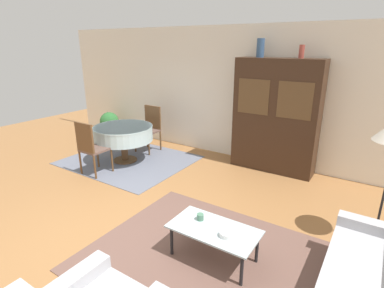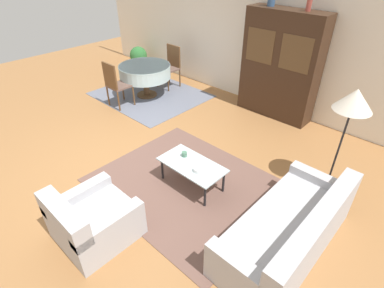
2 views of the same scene
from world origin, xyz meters
TOP-DOWN VIEW (x-y plane):
  - ground_plane at (0.00, 0.00)m, footprint 14.00×14.00m
  - wall_back at (0.00, 3.63)m, footprint 10.00×0.06m
  - area_rug at (1.06, 0.40)m, footprint 2.65×2.18m
  - dining_rug at (-1.87, 2.15)m, footprint 2.46×2.09m
  - coffee_table at (1.11, 0.45)m, footprint 0.99×0.53m
  - display_cabinet at (0.78, 3.35)m, footprint 1.55×0.46m
  - dining_table at (-1.91, 2.07)m, footprint 1.19×1.19m
  - dining_chair_near at (-1.91, 1.25)m, footprint 0.44×0.44m
  - dining_chair_far at (-1.91, 2.89)m, footprint 0.44×0.44m
  - cup at (0.89, 0.51)m, footprint 0.08×0.08m
  - bowl at (1.29, 0.40)m, footprint 0.15×0.15m
  - vase_tall at (0.40, 3.35)m, footprint 0.14×0.14m
  - vase_short at (1.13, 3.35)m, footprint 0.09×0.09m
  - potted_plant at (-3.47, 3.08)m, footprint 0.48×0.48m

SIDE VIEW (x-z plane):
  - ground_plane at x=0.00m, z-range 0.00..0.00m
  - area_rug at x=1.06m, z-range 0.00..0.01m
  - dining_rug at x=-1.87m, z-range 0.00..0.01m
  - coffee_table at x=1.11m, z-range 0.16..0.55m
  - potted_plant at x=-3.47m, z-range 0.05..0.71m
  - bowl at x=1.29m, z-range 0.40..0.45m
  - cup at x=0.89m, z-range 0.40..0.47m
  - dining_chair_near at x=-1.91m, z-range 0.07..1.08m
  - dining_chair_far at x=-1.91m, z-range 0.07..1.08m
  - dining_table at x=-1.91m, z-range 0.23..0.97m
  - display_cabinet at x=0.78m, z-range 0.00..2.10m
  - wall_back at x=0.00m, z-range 0.00..2.70m
  - vase_short at x=1.13m, z-range 2.10..2.32m
  - vase_tall at x=0.40m, z-range 2.10..2.43m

